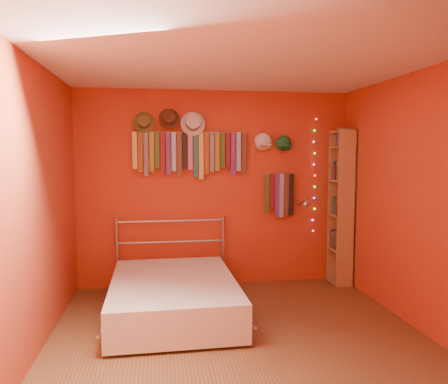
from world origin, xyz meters
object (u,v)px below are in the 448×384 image
reading_lamp (304,204)px  bed (173,296)px  bookshelf (344,206)px  tie_rack (191,151)px

reading_lamp → bed: reading_lamp is taller
bookshelf → tie_rack: bearing=175.5°
bed → bookshelf: bearing=19.3°
bed → reading_lamp: bearing=24.3°
tie_rack → bookshelf: size_ratio=0.72×
tie_rack → bookshelf: bookshelf is taller
reading_lamp → bed: (-1.69, -0.80, -0.85)m
reading_lamp → bookshelf: size_ratio=0.16×
reading_lamp → bed: size_ratio=0.17×
tie_rack → bed: (-0.26, -0.99, -1.52)m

